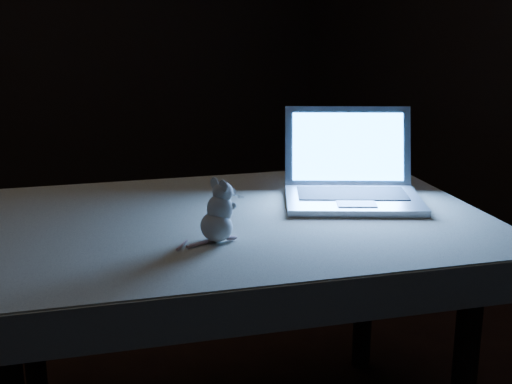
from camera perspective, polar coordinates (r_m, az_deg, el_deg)
table at (r=1.95m, az=-2.27°, el=-11.99°), size 1.43×1.09×0.68m
tablecloth at (r=1.80m, az=-1.26°, el=-3.98°), size 1.61×1.34×0.10m
laptop at (r=1.93m, az=8.24°, el=2.72°), size 0.49×0.48×0.26m
plush_mouse at (r=1.62m, az=-3.33°, el=-1.58°), size 0.14×0.14×0.15m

